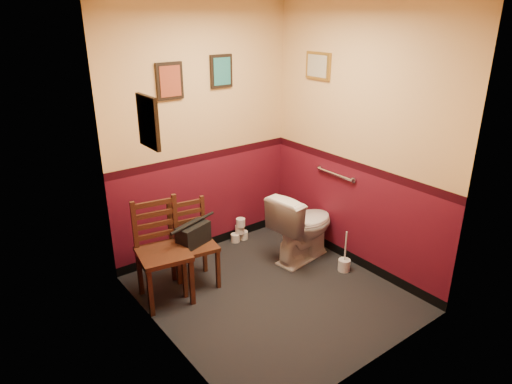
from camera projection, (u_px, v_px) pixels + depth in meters
floor at (271, 294)px, 4.48m from camera, size 2.20×2.40×0.00m
wall_back at (202, 135)px, 4.86m from camera, size 2.20×0.00×2.70m
wall_front at (385, 207)px, 3.09m from camera, size 2.20×0.00×2.70m
wall_left at (158, 191)px, 3.36m from camera, size 0.00×2.40×2.70m
wall_right at (358, 143)px, 4.59m from camera, size 0.00×2.40×2.70m
grab_bar at (335, 174)px, 4.91m from camera, size 0.05×0.56×0.06m
framed_print_back_a at (170, 81)px, 4.43m from camera, size 0.28×0.04×0.36m
framed_print_back_b at (221, 71)px, 4.75m from camera, size 0.26×0.04×0.34m
framed_print_left at (148, 122)px, 3.26m from camera, size 0.04×0.30×0.38m
framed_print_right at (318, 66)px, 4.77m from camera, size 0.04×0.34×0.28m
toilet at (303, 226)px, 5.00m from camera, size 0.85×0.55×0.78m
toilet_brush at (344, 264)px, 4.86m from camera, size 0.13×0.13×0.46m
chair_left at (162, 252)px, 4.27m from camera, size 0.53×0.53×0.98m
chair_right at (193, 244)px, 4.53m from camera, size 0.46×0.46×0.87m
handbag at (193, 234)px, 4.45m from camera, size 0.37×0.26×0.25m
tp_stack at (240, 231)px, 5.47m from camera, size 0.23×0.14×0.30m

